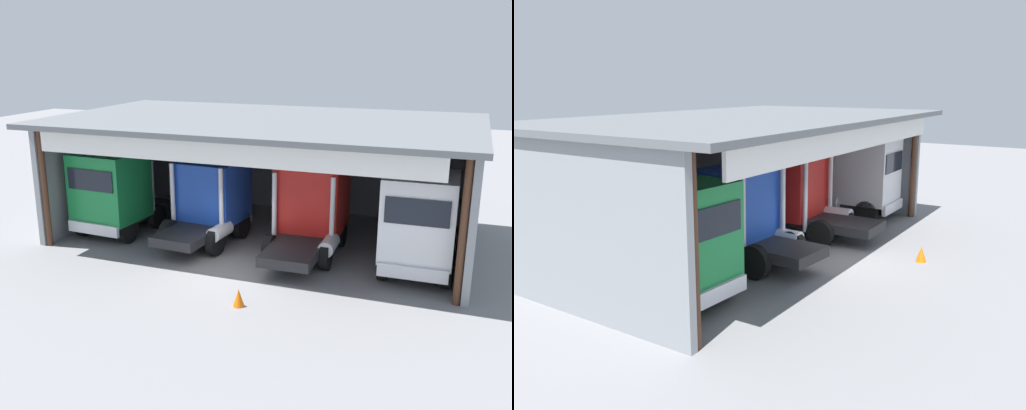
# 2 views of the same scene
# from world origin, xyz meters

# --- Properties ---
(ground_plane) EXTENTS (80.00, 80.00, 0.00)m
(ground_plane) POSITION_xyz_m (0.00, 0.00, 0.00)
(ground_plane) COLOR slate
(ground_plane) RESTS_ON ground
(workshop_shed) EXTENTS (16.44, 9.66, 4.92)m
(workshop_shed) POSITION_xyz_m (0.00, 5.11, 3.49)
(workshop_shed) COLOR gray
(workshop_shed) RESTS_ON ground
(truck_green_yard_outside) EXTENTS (2.73, 4.57, 3.52)m
(truck_green_yard_outside) POSITION_xyz_m (-6.00, 2.27, 1.86)
(truck_green_yard_outside) COLOR #197F3D
(truck_green_yard_outside) RESTS_ON ground
(truck_blue_center_bay) EXTENTS (2.65, 4.77, 3.28)m
(truck_blue_center_bay) POSITION_xyz_m (-1.95, 2.99, 1.72)
(truck_blue_center_bay) COLOR #1E47B7
(truck_blue_center_bay) RESTS_ON ground
(truck_red_center_right_bay) EXTENTS (2.62, 5.39, 3.44)m
(truck_red_center_right_bay) POSITION_xyz_m (2.15, 3.25, 1.81)
(truck_red_center_right_bay) COLOR red
(truck_red_center_right_bay) RESTS_ON ground
(truck_white_left_bay) EXTENTS (2.54, 4.74, 3.63)m
(truck_white_left_bay) POSITION_xyz_m (6.24, 2.09, 1.92)
(truck_white_left_bay) COLOR white
(truck_white_left_bay) RESTS_ON ground
(oil_drum) EXTENTS (0.58, 0.58, 0.87)m
(oil_drum) POSITION_xyz_m (-3.78, 7.20, 0.44)
(oil_drum) COLOR #194CB2
(oil_drum) RESTS_ON ground
(tool_cart) EXTENTS (0.90, 0.60, 1.00)m
(tool_cart) POSITION_xyz_m (-3.92, 7.69, 0.50)
(tool_cart) COLOR #1E59A5
(tool_cart) RESTS_ON ground
(traffic_cone) EXTENTS (0.36, 0.36, 0.56)m
(traffic_cone) POSITION_xyz_m (1.44, -2.31, 0.28)
(traffic_cone) COLOR orange
(traffic_cone) RESTS_ON ground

